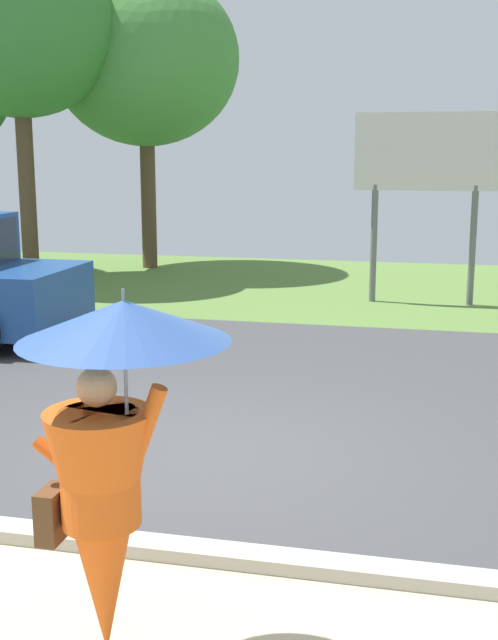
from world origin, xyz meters
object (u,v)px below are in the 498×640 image
(monk_pedestrian, at_px, (108,464))
(tree_right_mid, at_px, (145,59))
(roadside_billboard, at_px, (426,166))
(tree_right_far, at_px, (18,28))

(monk_pedestrian, height_order, tree_right_mid, tree_right_mid)
(roadside_billboard, bearing_deg, monk_pedestrian, -97.25)
(monk_pedestrian, height_order, tree_right_far, tree_right_far)
(roadside_billboard, distance_m, tree_right_far, 9.09)
(roadside_billboard, bearing_deg, tree_right_far, 172.52)
(monk_pedestrian, bearing_deg, tree_right_mid, 105.95)
(monk_pedestrian, distance_m, roadside_billboard, 11.71)
(monk_pedestrian, height_order, roadside_billboard, roadside_billboard)
(roadside_billboard, xyz_separation_m, tree_right_mid, (-6.58, 3.39, 2.35))
(tree_right_far, bearing_deg, tree_right_mid, 48.66)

